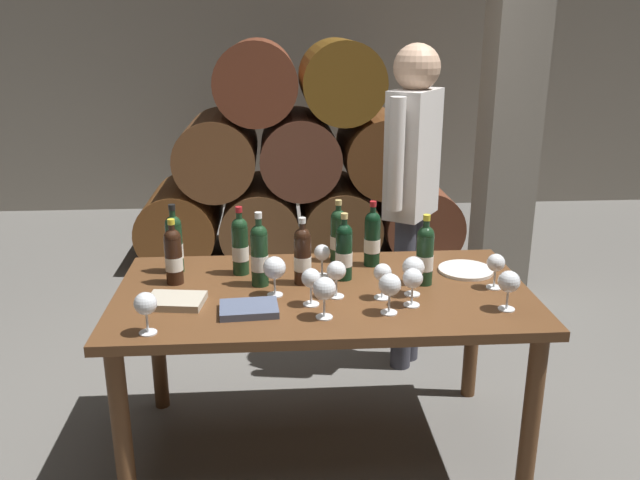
# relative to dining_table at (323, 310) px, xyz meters

# --- Properties ---
(ground_plane) EXTENTS (14.00, 14.00, 0.00)m
(ground_plane) POSITION_rel_dining_table_xyz_m (0.00, 0.00, -0.67)
(ground_plane) COLOR #66635E
(cellar_back_wall) EXTENTS (10.00, 0.24, 2.80)m
(cellar_back_wall) POSITION_rel_dining_table_xyz_m (0.00, 4.20, 0.73)
(cellar_back_wall) COLOR gray
(cellar_back_wall) RESTS_ON ground_plane
(barrel_stack) EXTENTS (2.49, 0.90, 1.69)m
(barrel_stack) POSITION_rel_dining_table_xyz_m (-0.00, 2.60, 0.06)
(barrel_stack) COLOR brown
(barrel_stack) RESTS_ON ground_plane
(stone_pillar) EXTENTS (0.32, 0.32, 2.60)m
(stone_pillar) POSITION_rel_dining_table_xyz_m (1.30, 1.60, 0.63)
(stone_pillar) COLOR gray
(stone_pillar) RESTS_ON ground_plane
(dining_table) EXTENTS (1.70, 0.90, 0.76)m
(dining_table) POSITION_rel_dining_table_xyz_m (0.00, 0.00, 0.00)
(dining_table) COLOR brown
(dining_table) RESTS_ON ground_plane
(wine_bottle_0) EXTENTS (0.07, 0.07, 0.32)m
(wine_bottle_0) POSITION_rel_dining_table_xyz_m (-0.26, 0.07, 0.23)
(wine_bottle_0) COLOR #19381E
(wine_bottle_0) RESTS_ON dining_table
(wine_bottle_1) EXTENTS (0.07, 0.07, 0.31)m
(wine_bottle_1) POSITION_rel_dining_table_xyz_m (-0.63, 0.25, 0.22)
(wine_bottle_1) COLOR #19381E
(wine_bottle_1) RESTS_ON dining_table
(wine_bottle_2) EXTENTS (0.07, 0.07, 0.29)m
(wine_bottle_2) POSITION_rel_dining_table_xyz_m (0.09, 0.35, 0.22)
(wine_bottle_2) COLOR #19381E
(wine_bottle_2) RESTS_ON dining_table
(wine_bottle_3) EXTENTS (0.07, 0.07, 0.29)m
(wine_bottle_3) POSITION_rel_dining_table_xyz_m (0.10, 0.12, 0.22)
(wine_bottle_3) COLOR black
(wine_bottle_3) RESTS_ON dining_table
(wine_bottle_4) EXTENTS (0.07, 0.07, 0.29)m
(wine_bottle_4) POSITION_rel_dining_table_xyz_m (-0.08, 0.08, 0.22)
(wine_bottle_4) COLOR black
(wine_bottle_4) RESTS_ON dining_table
(wine_bottle_5) EXTENTS (0.07, 0.07, 0.30)m
(wine_bottle_5) POSITION_rel_dining_table_xyz_m (0.24, 0.28, 0.22)
(wine_bottle_5) COLOR black
(wine_bottle_5) RESTS_ON dining_table
(wine_bottle_6) EXTENTS (0.07, 0.07, 0.28)m
(wine_bottle_6) POSITION_rel_dining_table_xyz_m (-0.62, 0.12, 0.21)
(wine_bottle_6) COLOR black
(wine_bottle_6) RESTS_ON dining_table
(wine_bottle_7) EXTENTS (0.07, 0.07, 0.30)m
(wine_bottle_7) POSITION_rel_dining_table_xyz_m (0.43, 0.04, 0.22)
(wine_bottle_7) COLOR #19381E
(wine_bottle_7) RESTS_ON dining_table
(wine_bottle_8) EXTENTS (0.07, 0.07, 0.30)m
(wine_bottle_8) POSITION_rel_dining_table_xyz_m (-0.35, 0.21, 0.22)
(wine_bottle_8) COLOR #19381E
(wine_bottle_8) RESTS_ON dining_table
(wine_glass_0) EXTENTS (0.07, 0.07, 0.15)m
(wine_glass_0) POSITION_rel_dining_table_xyz_m (0.23, -0.10, 0.19)
(wine_glass_0) COLOR white
(wine_glass_0) RESTS_ON dining_table
(wine_glass_1) EXTENTS (0.08, 0.08, 0.15)m
(wine_glass_1) POSITION_rel_dining_table_xyz_m (-0.06, -0.15, 0.20)
(wine_glass_1) COLOR white
(wine_glass_1) RESTS_ON dining_table
(wine_glass_2) EXTENTS (0.08, 0.08, 0.16)m
(wine_glass_2) POSITION_rel_dining_table_xyz_m (0.69, -0.24, 0.20)
(wine_glass_2) COLOR white
(wine_glass_2) RESTS_ON dining_table
(wine_glass_3) EXTENTS (0.08, 0.08, 0.15)m
(wine_glass_3) POSITION_rel_dining_table_xyz_m (0.05, -0.08, 0.20)
(wine_glass_3) COLOR white
(wine_glass_3) RESTS_ON dining_table
(wine_glass_4) EXTENTS (0.09, 0.09, 0.16)m
(wine_glass_4) POSITION_rel_dining_table_xyz_m (-0.20, -0.04, 0.21)
(wine_glass_4) COLOR white
(wine_glass_4) RESTS_ON dining_table
(wine_glass_5) EXTENTS (0.07, 0.07, 0.15)m
(wine_glass_5) POSITION_rel_dining_table_xyz_m (0.71, -0.03, 0.20)
(wine_glass_5) COLOR white
(wine_glass_5) RESTS_ON dining_table
(wine_glass_6) EXTENTS (0.08, 0.08, 0.15)m
(wine_glass_6) POSITION_rel_dining_table_xyz_m (0.33, -0.18, 0.20)
(wine_glass_6) COLOR white
(wine_glass_6) RESTS_ON dining_table
(wine_glass_7) EXTENTS (0.08, 0.08, 0.16)m
(wine_glass_7) POSITION_rel_dining_table_xyz_m (-0.65, -0.36, 0.20)
(wine_glass_7) COLOR white
(wine_glass_7) RESTS_ON dining_table
(wine_glass_8) EXTENTS (0.09, 0.09, 0.16)m
(wine_glass_8) POSITION_rel_dining_table_xyz_m (-0.02, -0.27, 0.20)
(wine_glass_8) COLOR white
(wine_glass_8) RESTS_ON dining_table
(wine_glass_9) EXTENTS (0.07, 0.07, 0.14)m
(wine_glass_9) POSITION_rel_dining_table_xyz_m (0.01, 0.15, 0.19)
(wine_glass_9) COLOR white
(wine_glass_9) RESTS_ON dining_table
(wine_glass_10) EXTENTS (0.09, 0.09, 0.16)m
(wine_glass_10) POSITION_rel_dining_table_xyz_m (0.35, -0.08, 0.21)
(wine_glass_10) COLOR white
(wine_glass_10) RESTS_ON dining_table
(wine_glass_11) EXTENTS (0.09, 0.09, 0.16)m
(wine_glass_11) POSITION_rel_dining_table_xyz_m (0.23, -0.25, 0.20)
(wine_glass_11) COLOR white
(wine_glass_11) RESTS_ON dining_table
(tasting_notebook) EXTENTS (0.24, 0.19, 0.03)m
(tasting_notebook) POSITION_rel_dining_table_xyz_m (-0.59, -0.11, 0.11)
(tasting_notebook) COLOR #B2A893
(tasting_notebook) RESTS_ON dining_table
(leather_ledger) EXTENTS (0.23, 0.18, 0.03)m
(leather_ledger) POSITION_rel_dining_table_xyz_m (-0.30, -0.20, 0.11)
(leather_ledger) COLOR #4C5670
(leather_ledger) RESTS_ON dining_table
(serving_plate) EXTENTS (0.24, 0.24, 0.01)m
(serving_plate) POSITION_rel_dining_table_xyz_m (0.64, 0.16, 0.10)
(serving_plate) COLOR white
(serving_plate) RESTS_ON dining_table
(sommelier_presenting) EXTENTS (0.33, 0.42, 1.72)m
(sommelier_presenting) POSITION_rel_dining_table_xyz_m (0.51, 0.75, 0.37)
(sommelier_presenting) COLOR #383842
(sommelier_presenting) RESTS_ON ground_plane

